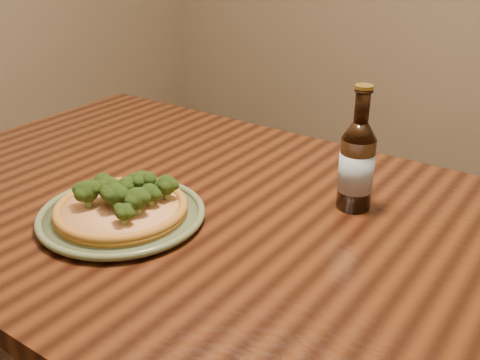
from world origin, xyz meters
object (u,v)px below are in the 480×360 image
Objects in this scene: table at (248,261)px; plate at (122,215)px; beer_bottle at (357,164)px; pizza at (122,205)px.

plate is at bearing -144.63° from table.
plate is at bearing -139.16° from beer_bottle.
pizza is 1.01× the size of beer_bottle.
plate is (-0.19, -0.14, 0.10)m from table.
beer_bottle is (0.33, 0.29, 0.06)m from pizza.
pizza is (-0.19, -0.13, 0.12)m from table.
pizza is 0.44m from beer_bottle.
plate reaches higher than table.
pizza is (0.00, 0.00, 0.02)m from plate.
beer_bottle reaches higher than pizza.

